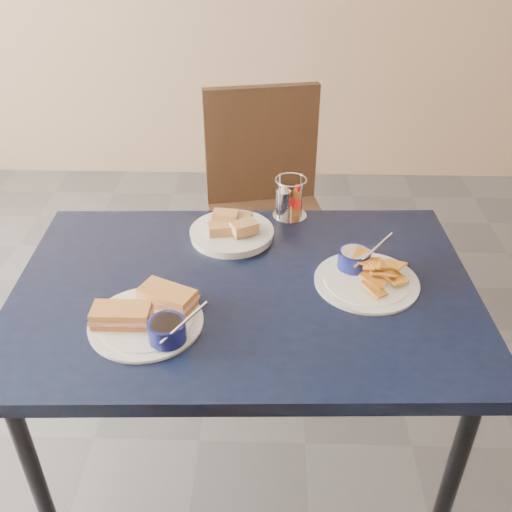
{
  "coord_description": "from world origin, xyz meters",
  "views": [
    {
      "loc": [
        0.24,
        -0.99,
        1.67
      ],
      "look_at": [
        0.2,
        0.27,
        0.82
      ],
      "focal_mm": 40.0,
      "sensor_mm": 36.0,
      "label": 1
    }
  ],
  "objects_px": {
    "sandwich_plate": "(149,316)",
    "condiment_caddy": "(289,201)",
    "chair_far": "(270,195)",
    "plantain_plate": "(364,273)",
    "dining_table": "(245,304)",
    "bread_basket": "(232,231)"
  },
  "relations": [
    {
      "from": "dining_table",
      "to": "sandwich_plate",
      "type": "xyz_separation_m",
      "value": [
        -0.22,
        -0.16,
        0.09
      ]
    },
    {
      "from": "bread_basket",
      "to": "condiment_caddy",
      "type": "relative_size",
      "value": 1.84
    },
    {
      "from": "sandwich_plate",
      "to": "bread_basket",
      "type": "bearing_deg",
      "value": 66.94
    },
    {
      "from": "dining_table",
      "to": "sandwich_plate",
      "type": "relative_size",
      "value": 4.14
    },
    {
      "from": "dining_table",
      "to": "chair_far",
      "type": "xyz_separation_m",
      "value": [
        0.06,
        0.87,
        -0.12
      ]
    },
    {
      "from": "dining_table",
      "to": "bread_basket",
      "type": "relative_size",
      "value": 5.06
    },
    {
      "from": "chair_far",
      "to": "bread_basket",
      "type": "relative_size",
      "value": 3.94
    },
    {
      "from": "sandwich_plate",
      "to": "condiment_caddy",
      "type": "bearing_deg",
      "value": 57.32
    },
    {
      "from": "sandwich_plate",
      "to": "condiment_caddy",
      "type": "distance_m",
      "value": 0.65
    },
    {
      "from": "chair_far",
      "to": "plantain_plate",
      "type": "xyz_separation_m",
      "value": [
        0.26,
        -0.83,
        0.2
      ]
    },
    {
      "from": "chair_far",
      "to": "condiment_caddy",
      "type": "bearing_deg",
      "value": -82.98
    },
    {
      "from": "sandwich_plate",
      "to": "condiment_caddy",
      "type": "xyz_separation_m",
      "value": [
        0.35,
        0.54,
        0.03
      ]
    },
    {
      "from": "sandwich_plate",
      "to": "bread_basket",
      "type": "height_order",
      "value": "sandwich_plate"
    },
    {
      "from": "dining_table",
      "to": "condiment_caddy",
      "type": "bearing_deg",
      "value": 71.94
    },
    {
      "from": "chair_far",
      "to": "sandwich_plate",
      "type": "distance_m",
      "value": 1.1
    },
    {
      "from": "dining_table",
      "to": "sandwich_plate",
      "type": "bearing_deg",
      "value": -144.06
    },
    {
      "from": "sandwich_plate",
      "to": "dining_table",
      "type": "bearing_deg",
      "value": 35.94
    },
    {
      "from": "sandwich_plate",
      "to": "condiment_caddy",
      "type": "relative_size",
      "value": 2.25
    },
    {
      "from": "dining_table",
      "to": "condiment_caddy",
      "type": "relative_size",
      "value": 9.31
    },
    {
      "from": "dining_table",
      "to": "bread_basket",
      "type": "xyz_separation_m",
      "value": [
        -0.05,
        0.25,
        0.09
      ]
    },
    {
      "from": "plantain_plate",
      "to": "sandwich_plate",
      "type": "bearing_deg",
      "value": -159.41
    },
    {
      "from": "chair_far",
      "to": "sandwich_plate",
      "type": "bearing_deg",
      "value": -105.47
    }
  ]
}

